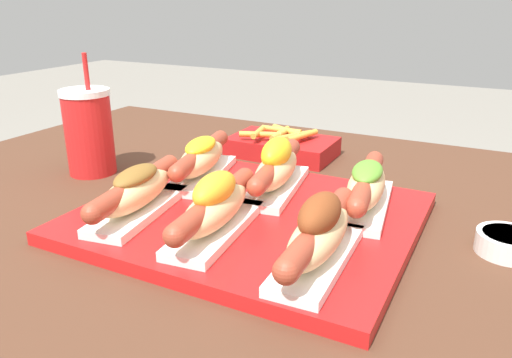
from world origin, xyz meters
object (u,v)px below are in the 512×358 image
(hot_dog_2, at_px, (319,234))
(fries_basket, at_px, (282,146))
(hot_dog_0, at_px, (137,191))
(hot_dog_5, at_px, (366,186))
(sauce_bowl, at_px, (508,242))
(hot_dog_3, at_px, (201,159))
(drink_cup, at_px, (89,132))
(serving_tray, at_px, (249,217))
(hot_dog_4, at_px, (276,168))
(hot_dog_1, at_px, (215,207))

(hot_dog_2, bearing_deg, fries_basket, 119.40)
(hot_dog_0, bearing_deg, hot_dog_5, 30.49)
(hot_dog_0, bearing_deg, sauce_bowl, 17.95)
(hot_dog_2, height_order, hot_dog_3, hot_dog_2)
(hot_dog_5, bearing_deg, drink_cup, -177.39)
(hot_dog_0, relative_size, fries_basket, 1.09)
(hot_dog_5, distance_m, sauce_bowl, 0.18)
(hot_dog_3, distance_m, hot_dog_5, 0.27)
(serving_tray, xyz_separation_m, sauce_bowl, (0.32, 0.07, 0.01))
(hot_dog_4, bearing_deg, hot_dog_2, -52.91)
(hot_dog_5, height_order, sauce_bowl, hot_dog_5)
(sauce_bowl, xyz_separation_m, fries_basket, (-0.40, 0.23, 0.01))
(hot_dog_0, bearing_deg, hot_dog_4, 51.66)
(hot_dog_1, height_order, drink_cup, drink_cup)
(hot_dog_0, distance_m, hot_dog_5, 0.31)
(hot_dog_2, distance_m, fries_basket, 0.45)
(hot_dog_1, relative_size, sauce_bowl, 2.95)
(hot_dog_2, bearing_deg, hot_dog_0, 177.10)
(hot_dog_3, height_order, hot_dog_4, hot_dog_4)
(serving_tray, relative_size, hot_dog_3, 2.02)
(hot_dog_1, distance_m, hot_dog_3, 0.20)
(hot_dog_1, bearing_deg, fries_basket, 102.22)
(fries_basket, bearing_deg, serving_tray, -73.79)
(serving_tray, relative_size, fries_basket, 2.18)
(drink_cup, bearing_deg, hot_dog_4, 4.59)
(hot_dog_2, bearing_deg, sauce_bowl, 40.40)
(hot_dog_0, height_order, hot_dog_2, hot_dog_2)
(hot_dog_3, xyz_separation_m, fries_basket, (0.04, 0.22, -0.03))
(hot_dog_0, bearing_deg, hot_dog_3, 90.50)
(hot_dog_3, xyz_separation_m, hot_dog_4, (0.13, 0.01, 0.00))
(serving_tray, xyz_separation_m, hot_dog_5, (0.14, 0.08, 0.04))
(hot_dog_0, relative_size, hot_dog_3, 1.01)
(hot_dog_4, relative_size, drink_cup, 1.05)
(hot_dog_3, bearing_deg, drink_cup, -174.00)
(hot_dog_2, height_order, drink_cup, drink_cup)
(hot_dog_0, height_order, hot_dog_5, same)
(hot_dog_2, distance_m, hot_dog_3, 0.31)
(hot_dog_1, bearing_deg, hot_dog_4, 88.03)
(hot_dog_1, bearing_deg, drink_cup, 158.08)
(hot_dog_2, height_order, hot_dog_4, hot_dog_4)
(hot_dog_4, distance_m, hot_dog_5, 0.14)
(serving_tray, xyz_separation_m, hot_dog_4, (0.00, 0.09, 0.04))
(fries_basket, bearing_deg, hot_dog_4, -67.85)
(hot_dog_1, distance_m, hot_dog_2, 0.14)
(drink_cup, distance_m, fries_basket, 0.36)
(hot_dog_5, relative_size, drink_cup, 1.05)
(serving_tray, bearing_deg, hot_dog_0, -149.34)
(hot_dog_5, xyz_separation_m, sauce_bowl, (0.18, -0.01, -0.04))
(hot_dog_2, height_order, fries_basket, hot_dog_2)
(hot_dog_1, xyz_separation_m, sauce_bowl, (0.32, 0.15, -0.04))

